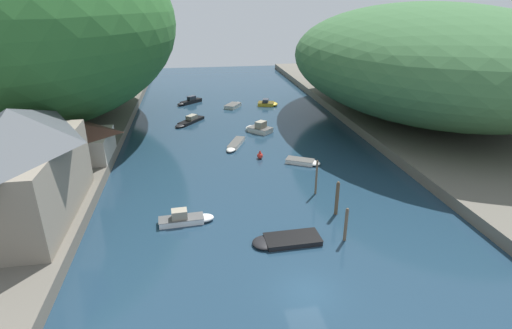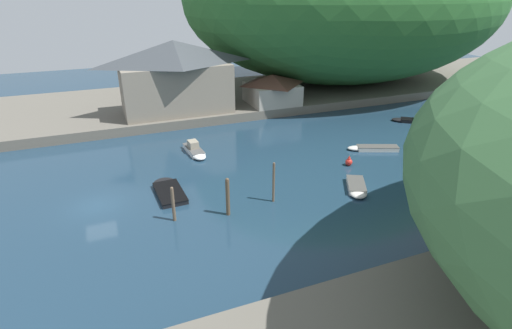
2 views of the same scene
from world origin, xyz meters
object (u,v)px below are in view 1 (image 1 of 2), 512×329
at_px(boat_cabin_cruiser, 189,101).
at_px(boat_small_dinghy, 304,162).
at_px(boat_navy_launch, 235,145).
at_px(boathouse_shed, 79,140).
at_px(boat_moored_right, 284,240).
at_px(person_on_quay, 83,174).
at_px(waterfront_building, 20,164).
at_px(boat_open_rowboat, 268,103).
at_px(boat_far_upstream, 186,219).
at_px(boat_yellow_tender, 234,105).
at_px(person_by_boathouse, 53,226).
at_px(boat_far_right_bank, 189,121).
at_px(channel_buoy_near, 260,155).
at_px(boat_mid_channel, 258,128).

relative_size(boat_cabin_cruiser, boat_small_dinghy, 1.15).
relative_size(boat_small_dinghy, boat_navy_launch, 0.76).
xyz_separation_m(boathouse_shed, boat_navy_launch, (18.08, 4.09, -3.09)).
bearing_deg(boat_moored_right, person_on_quay, 54.72).
xyz_separation_m(waterfront_building, boat_open_rowboat, (27.28, 38.26, -5.63)).
relative_size(waterfront_building, person_on_quay, 8.88).
xyz_separation_m(boat_far_upstream, person_on_quay, (-9.95, 7.24, 1.78)).
distance_m(boat_moored_right, boat_navy_launch, 22.91).
height_order(boat_far_upstream, boat_yellow_tender, boat_far_upstream).
bearing_deg(person_on_quay, boat_navy_launch, -34.51).
bearing_deg(person_by_boathouse, boat_cabin_cruiser, -7.82).
height_order(boat_cabin_cruiser, boat_yellow_tender, boat_cabin_cruiser).
distance_m(boat_small_dinghy, boat_navy_launch, 10.32).
distance_m(boat_open_rowboat, boat_far_right_bank, 16.86).
bearing_deg(channel_buoy_near, person_on_quay, -160.81).
xyz_separation_m(boat_moored_right, channel_buoy_near, (1.11, 18.15, 0.22)).
distance_m(boat_cabin_cruiser, boat_navy_launch, 25.05).
distance_m(boat_navy_launch, person_by_boathouse, 26.63).
bearing_deg(channel_buoy_near, boat_navy_launch, 118.47).
bearing_deg(boathouse_shed, boat_open_rowboat, 43.13).
bearing_deg(boat_open_rowboat, boathouse_shed, -31.75).
bearing_deg(boat_moored_right, waterfront_building, 73.42).
xyz_separation_m(waterfront_building, boat_mid_channel, (22.98, 23.40, -5.51)).
distance_m(boat_mid_channel, person_by_boathouse, 33.70).
bearing_deg(boat_small_dinghy, person_by_boathouse, -30.74).
xyz_separation_m(boat_open_rowboat, channel_buoy_near, (-5.82, -25.40, 0.04)).
height_order(boat_cabin_cruiser, person_on_quay, person_on_quay).
distance_m(waterfront_building, boat_small_dinghy, 28.92).
height_order(boat_mid_channel, boat_far_right_bank, boat_mid_channel).
height_order(boat_moored_right, boat_yellow_tender, boat_yellow_tender).
xyz_separation_m(waterfront_building, boat_cabin_cruiser, (13.10, 41.95, -5.61)).
bearing_deg(boat_far_upstream, person_by_boathouse, -79.57).
bearing_deg(boat_yellow_tender, boat_mid_channel, -50.86).
height_order(boat_far_right_bank, boat_yellow_tender, boat_far_right_bank).
bearing_deg(boat_moored_right, boat_open_rowboat, -11.07).
distance_m(boat_mid_channel, boat_yellow_tender, 15.01).
bearing_deg(boat_far_right_bank, boathouse_shed, 88.96).
bearing_deg(channel_buoy_near, boat_far_upstream, -122.72).
bearing_deg(person_on_quay, boat_far_upstream, -105.23).
xyz_separation_m(boat_far_upstream, boat_mid_channel, (10.37, 24.32, 0.10)).
bearing_deg(person_on_quay, boat_open_rowboat, -16.83).
distance_m(boat_small_dinghy, boat_mid_channel, 13.41).
relative_size(boat_mid_channel, channel_buoy_near, 4.00).
xyz_separation_m(boathouse_shed, boat_open_rowboat, (26.46, 24.78, -2.95)).
height_order(boat_mid_channel, boat_navy_launch, boat_mid_channel).
distance_m(boathouse_shed, person_by_boathouse, 17.10).
relative_size(boat_far_upstream, channel_buoy_near, 4.47).
bearing_deg(boat_cabin_cruiser, boat_navy_launch, 151.15).
xyz_separation_m(boathouse_shed, boat_moored_right, (19.53, -18.76, -3.12)).
bearing_deg(person_on_quay, boat_small_dinghy, -59.39).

